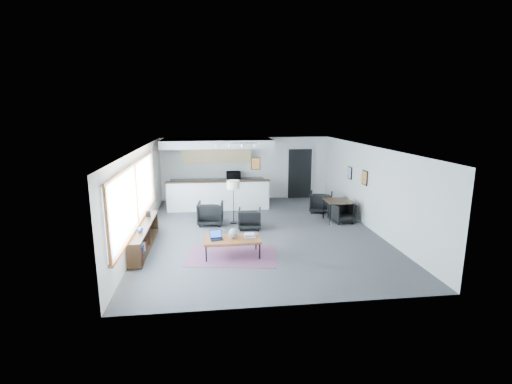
{
  "coord_description": "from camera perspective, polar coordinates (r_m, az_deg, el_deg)",
  "views": [
    {
      "loc": [
        -1.46,
        -10.86,
        3.64
      ],
      "look_at": [
        -0.07,
        0.4,
        1.17
      ],
      "focal_mm": 26.0,
      "sensor_mm": 36.0,
      "label": 1
    }
  ],
  "objects": [
    {
      "name": "dining_table",
      "position": [
        12.72,
        12.57,
        -1.55
      ],
      "size": [
        0.88,
        0.88,
        0.73
      ],
      "rotation": [
        0.0,
        0.0,
        -0.02
      ],
      "color": "#332012",
      "rests_on": "floor"
    },
    {
      "name": "floor_lamp",
      "position": [
        12.14,
        -3.52,
        0.91
      ],
      "size": [
        0.51,
        0.51,
        1.44
      ],
      "rotation": [
        0.0,
        0.0,
        0.27
      ],
      "color": "black",
      "rests_on": "floor"
    },
    {
      "name": "doorway",
      "position": [
        15.94,
        6.72,
        2.92
      ],
      "size": [
        1.1,
        0.12,
        2.15
      ],
      "color": "black",
      "rests_on": "room"
    },
    {
      "name": "armchair_right",
      "position": [
        11.74,
        -0.98,
        -3.96
      ],
      "size": [
        0.77,
        0.73,
        0.72
      ],
      "primitive_type": "imported",
      "rotation": [
        0.0,
        0.0,
        3.02
      ],
      "color": "black",
      "rests_on": "floor"
    },
    {
      "name": "wall_art_upper",
      "position": [
        13.66,
        14.24,
        2.88
      ],
      "size": [
        0.03,
        0.34,
        0.44
      ],
      "color": "black",
      "rests_on": "room"
    },
    {
      "name": "kilim_rug",
      "position": [
        9.71,
        -3.68,
        -9.72
      ],
      "size": [
        2.47,
        1.88,
        0.01
      ],
      "rotation": [
        0.0,
        0.0,
        -0.16
      ],
      "color": "#6A3753",
      "rests_on": "floor"
    },
    {
      "name": "track_light",
      "position": [
        13.13,
        -3.23,
        7.39
      ],
      "size": [
        1.6,
        0.07,
        0.15
      ],
      "color": "silver",
      "rests_on": "room"
    },
    {
      "name": "coffee_table",
      "position": [
        9.56,
        -3.71,
        -7.33
      ],
      "size": [
        1.46,
        0.8,
        0.47
      ],
      "rotation": [
        0.0,
        0.0,
        0.02
      ],
      "color": "brown",
      "rests_on": "floor"
    },
    {
      "name": "room",
      "position": [
        11.2,
        0.62,
        0.21
      ],
      "size": [
        7.02,
        9.02,
        2.62
      ],
      "color": "#474749",
      "rests_on": "ground"
    },
    {
      "name": "dining_chair_near",
      "position": [
        12.75,
        13.1,
        -3.21
      ],
      "size": [
        0.7,
        0.67,
        0.62
      ],
      "primitive_type": "imported",
      "rotation": [
        0.0,
        0.0,
        0.21
      ],
      "color": "black",
      "rests_on": "floor"
    },
    {
      "name": "armchair_left",
      "position": [
        12.25,
        -7.03,
        -3.1
      ],
      "size": [
        0.87,
        0.82,
        0.83
      ],
      "primitive_type": "imported",
      "rotation": [
        0.0,
        0.0,
        3.05
      ],
      "color": "black",
      "rests_on": "floor"
    },
    {
      "name": "ceramic_pot",
      "position": [
        9.5,
        -3.48,
        -6.4
      ],
      "size": [
        0.26,
        0.26,
        0.26
      ],
      "rotation": [
        0.0,
        0.0,
        -0.43
      ],
      "color": "gray",
      "rests_on": "coffee_table"
    },
    {
      "name": "dining_chair_far",
      "position": [
        13.87,
        9.96,
        -1.64
      ],
      "size": [
        0.86,
        0.83,
        0.7
      ],
      "primitive_type": "imported",
      "rotation": [
        0.0,
        0.0,
        2.81
      ],
      "color": "black",
      "rests_on": "floor"
    },
    {
      "name": "window",
      "position": [
        10.39,
        -17.97,
        -0.48
      ],
      "size": [
        0.1,
        5.95,
        1.66
      ],
      "color": "#8CBFFF",
      "rests_on": "room"
    },
    {
      "name": "kitchenette",
      "position": [
        14.74,
        -5.94,
        3.38
      ],
      "size": [
        4.2,
        1.96,
        2.6
      ],
      "color": "white",
      "rests_on": "floor"
    },
    {
      "name": "book_stack",
      "position": [
        9.63,
        -0.98,
        -6.67
      ],
      "size": [
        0.31,
        0.25,
        0.09
      ],
      "rotation": [
        0.0,
        0.0,
        -0.04
      ],
      "color": "silver",
      "rests_on": "coffee_table"
    },
    {
      "name": "wall_art_lower",
      "position": [
        12.47,
        16.39,
        2.12
      ],
      "size": [
        0.03,
        0.38,
        0.48
      ],
      "color": "black",
      "rests_on": "room"
    },
    {
      "name": "coaster",
      "position": [
        9.32,
        -3.09,
        -7.6
      ],
      "size": [
        0.11,
        0.11,
        0.01
      ],
      "rotation": [
        0.0,
        0.0,
        -0.18
      ],
      "color": "#E5590C",
      "rests_on": "coffee_table"
    },
    {
      "name": "laptop",
      "position": [
        9.52,
        -6.13,
        -6.83
      ],
      "size": [
        0.35,
        0.3,
        0.22
      ],
      "rotation": [
        0.0,
        0.0,
        0.17
      ],
      "color": "black",
      "rests_on": "coffee_table"
    },
    {
      "name": "microwave",
      "position": [
        15.24,
        -3.51,
        2.72
      ],
      "size": [
        0.58,
        0.35,
        0.38
      ],
      "primitive_type": "imported",
      "rotation": [
        0.0,
        0.0,
        0.07
      ],
      "color": "black",
      "rests_on": "kitchenette"
    },
    {
      "name": "console",
      "position": [
        10.51,
        -16.84,
        -6.65
      ],
      "size": [
        0.35,
        3.0,
        0.8
      ],
      "color": "#332012",
      "rests_on": "floor"
    }
  ]
}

